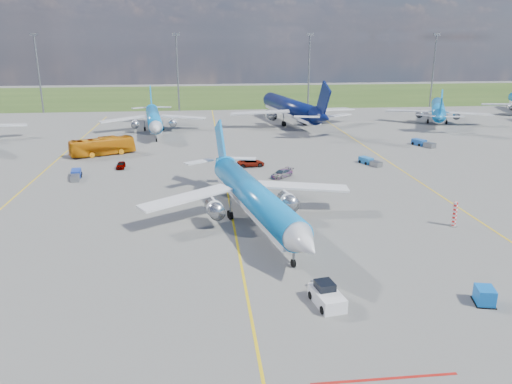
{
  "coord_description": "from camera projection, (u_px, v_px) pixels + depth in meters",
  "views": [
    {
      "loc": [
        -3.49,
        -44.59,
        21.55
      ],
      "look_at": [
        2.71,
        11.41,
        4.0
      ],
      "focal_mm": 35.0,
      "sensor_mm": 36.0,
      "label": 1
    }
  ],
  "objects": [
    {
      "name": "baggage_tug_w",
      "position": [
        369.0,
        162.0,
        87.99
      ],
      "size": [
        3.11,
        5.0,
        1.1
      ],
      "rotation": [
        0.0,
        0.0,
        0.4
      ],
      "color": "#1C63A9",
      "rests_on": "ground"
    },
    {
      "name": "baggage_tug_c",
      "position": [
        76.0,
        175.0,
        79.5
      ],
      "size": [
        2.1,
        5.19,
        1.13
      ],
      "rotation": [
        0.0,
        0.0,
        0.15
      ],
      "color": "#1A389F",
      "rests_on": "ground"
    },
    {
      "name": "bg_jet_n",
      "position": [
        290.0,
        124.0,
        129.53
      ],
      "size": [
        43.34,
        52.17,
        12.16
      ],
      "primitive_type": null,
      "rotation": [
        0.0,
        0.0,
        3.33
      ],
      "color": "#071241",
      "rests_on": "ground"
    },
    {
      "name": "apron_bus",
      "position": [
        102.0,
        146.0,
        94.66
      ],
      "size": [
        12.18,
        7.58,
        3.37
      ],
      "primitive_type": "imported",
      "rotation": [
        0.0,
        0.0,
        2.0
      ],
      "color": "orange",
      "rests_on": "ground"
    },
    {
      "name": "floodlight_masts",
      "position": [
        244.0,
        68.0,
        150.8
      ],
      "size": [
        202.2,
        0.5,
        22.7
      ],
      "color": "slate",
      "rests_on": "ground"
    },
    {
      "name": "bg_jet_ne",
      "position": [
        437.0,
        122.0,
        132.02
      ],
      "size": [
        41.04,
        45.39,
        9.69
      ],
      "primitive_type": null,
      "rotation": [
        0.0,
        0.0,
        2.71
      ],
      "color": "#0D73C2",
      "rests_on": "ground"
    },
    {
      "name": "warning_post",
      "position": [
        455.0,
        214.0,
        58.97
      ],
      "size": [
        0.5,
        0.5,
        3.0
      ],
      "primitive_type": "cylinder",
      "color": "red",
      "rests_on": "ground"
    },
    {
      "name": "service_car_c",
      "position": [
        282.0,
        173.0,
        79.93
      ],
      "size": [
        4.43,
        4.24,
        1.27
      ],
      "primitive_type": "imported",
      "rotation": [
        0.0,
        0.0,
        -0.84
      ],
      "color": "#999999",
      "rests_on": "ground"
    },
    {
      "name": "ground",
      "position": [
        241.0,
        266.0,
        49.09
      ],
      "size": [
        400.0,
        400.0,
        0.0
      ],
      "primitive_type": "plane",
      "color": "#5A5A57",
      "rests_on": "ground"
    },
    {
      "name": "service_car_a",
      "position": [
        121.0,
        165.0,
        85.37
      ],
      "size": [
        1.44,
        3.41,
        1.15
      ],
      "primitive_type": "imported",
      "rotation": [
        0.0,
        0.0,
        0.02
      ],
      "color": "#999999",
      "rests_on": "ground"
    },
    {
      "name": "baggage_tug_e",
      "position": [
        423.0,
        143.0,
        102.88
      ],
      "size": [
        3.44,
        5.6,
        1.23
      ],
      "rotation": [
        0.0,
        0.0,
        0.4
      ],
      "color": "#1A4E9E",
      "rests_on": "ground"
    },
    {
      "name": "main_airliner",
      "position": [
        254.0,
        223.0,
        60.26
      ],
      "size": [
        35.69,
        42.66,
        9.86
      ],
      "primitive_type": null,
      "rotation": [
        0.0,
        0.0,
        0.2
      ],
      "color": "#0D73C2",
      "rests_on": "ground"
    },
    {
      "name": "uld_container",
      "position": [
        485.0,
        296.0,
        41.97
      ],
      "size": [
        1.84,
        2.1,
        1.45
      ],
      "primitive_type": "cube",
      "rotation": [
        0.0,
        0.0,
        -0.24
      ],
      "color": "#0D59B7",
      "rests_on": "ground"
    },
    {
      "name": "taxiway_lines",
      "position": [
        227.0,
        186.0,
        75.4
      ],
      "size": [
        60.25,
        160.0,
        0.02
      ],
      "color": "gold",
      "rests_on": "ground"
    },
    {
      "name": "bg_jet_nnw",
      "position": [
        155.0,
        132.0,
        118.1
      ],
      "size": [
        30.88,
        38.22,
        9.24
      ],
      "primitive_type": null,
      "rotation": [
        0.0,
        0.0,
        0.12
      ],
      "color": "#0D73C2",
      "rests_on": "ground"
    },
    {
      "name": "service_car_b",
      "position": [
        251.0,
        163.0,
        86.61
      ],
      "size": [
        4.96,
        2.74,
        1.32
      ],
      "primitive_type": "imported",
      "rotation": [
        0.0,
        0.0,
        1.69
      ],
      "color": "#999999",
      "rests_on": "ground"
    },
    {
      "name": "grass_strip",
      "position": [
        209.0,
        96.0,
        191.44
      ],
      "size": [
        400.0,
        80.0,
        0.01
      ],
      "primitive_type": "cube",
      "color": "#2D4719",
      "rests_on": "ground"
    },
    {
      "name": "pushback_tug",
      "position": [
        327.0,
        296.0,
        41.92
      ],
      "size": [
        2.63,
        5.46,
        1.81
      ],
      "rotation": [
        0.0,
        0.0,
        0.17
      ],
      "color": "silver",
      "rests_on": "ground"
    }
  ]
}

